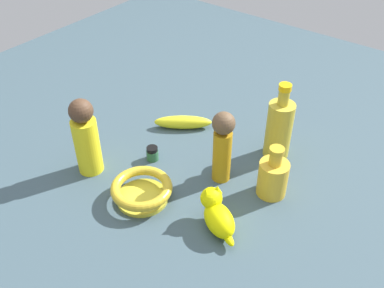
{
  "coord_description": "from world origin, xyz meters",
  "views": [
    {
      "loc": [
        0.69,
        0.53,
        0.76
      ],
      "look_at": [
        0.0,
        0.0,
        0.08
      ],
      "focal_mm": 40.82,
      "sensor_mm": 36.0,
      "label": 1
    }
  ],
  "objects_px": {
    "person_figure_child": "(222,145)",
    "bottle_short": "(273,177)",
    "cat_figurine": "(217,214)",
    "banana": "(183,122)",
    "bottle_tall": "(279,128)",
    "person_figure_adult": "(86,138)",
    "bowl": "(142,190)",
    "nail_polish_jar": "(152,153)"
  },
  "relations": [
    {
      "from": "nail_polish_jar",
      "to": "bowl",
      "type": "bearing_deg",
      "value": 32.29
    },
    {
      "from": "bottle_tall",
      "to": "person_figure_adult",
      "type": "distance_m",
      "value": 0.5
    },
    {
      "from": "person_figure_child",
      "to": "bottle_tall",
      "type": "bearing_deg",
      "value": 159.58
    },
    {
      "from": "bottle_short",
      "to": "bottle_tall",
      "type": "bearing_deg",
      "value": -155.16
    },
    {
      "from": "person_figure_child",
      "to": "bottle_short",
      "type": "xyz_separation_m",
      "value": [
        -0.03,
        0.13,
        -0.06
      ]
    },
    {
      "from": "person_figure_adult",
      "to": "banana",
      "type": "height_order",
      "value": "person_figure_adult"
    },
    {
      "from": "nail_polish_jar",
      "to": "banana",
      "type": "distance_m",
      "value": 0.17
    },
    {
      "from": "person_figure_adult",
      "to": "bowl",
      "type": "bearing_deg",
      "value": 90.13
    },
    {
      "from": "bottle_tall",
      "to": "person_figure_child",
      "type": "bearing_deg",
      "value": -20.42
    },
    {
      "from": "bottle_short",
      "to": "nail_polish_jar",
      "type": "bearing_deg",
      "value": -75.49
    },
    {
      "from": "cat_figurine",
      "to": "banana",
      "type": "distance_m",
      "value": 0.39
    },
    {
      "from": "bowl",
      "to": "person_figure_child",
      "type": "bearing_deg",
      "value": 149.28
    },
    {
      "from": "nail_polish_jar",
      "to": "bottle_short",
      "type": "relative_size",
      "value": 0.28
    },
    {
      "from": "nail_polish_jar",
      "to": "banana",
      "type": "height_order",
      "value": "same"
    },
    {
      "from": "bowl",
      "to": "nail_polish_jar",
      "type": "distance_m",
      "value": 0.15
    },
    {
      "from": "nail_polish_jar",
      "to": "cat_figurine",
      "type": "relative_size",
      "value": 0.31
    },
    {
      "from": "person_figure_child",
      "to": "nail_polish_jar",
      "type": "height_order",
      "value": "person_figure_child"
    },
    {
      "from": "nail_polish_jar",
      "to": "bottle_short",
      "type": "bearing_deg",
      "value": 104.51
    },
    {
      "from": "person_figure_adult",
      "to": "banana",
      "type": "relative_size",
      "value": 1.26
    },
    {
      "from": "cat_figurine",
      "to": "bottle_short",
      "type": "xyz_separation_m",
      "value": [
        -0.17,
        0.04,
        0.01
      ]
    },
    {
      "from": "nail_polish_jar",
      "to": "bottle_tall",
      "type": "relative_size",
      "value": 0.18
    },
    {
      "from": "bowl",
      "to": "cat_figurine",
      "type": "height_order",
      "value": "cat_figurine"
    },
    {
      "from": "banana",
      "to": "cat_figurine",
      "type": "bearing_deg",
      "value": -77.11
    },
    {
      "from": "cat_figurine",
      "to": "banana",
      "type": "bearing_deg",
      "value": -130.23
    },
    {
      "from": "person_figure_child",
      "to": "cat_figurine",
      "type": "relative_size",
      "value": 1.59
    },
    {
      "from": "person_figure_child",
      "to": "banana",
      "type": "bearing_deg",
      "value": -117.7
    },
    {
      "from": "bowl",
      "to": "banana",
      "type": "bearing_deg",
      "value": -160.01
    },
    {
      "from": "banana",
      "to": "bottle_tall",
      "type": "bearing_deg",
      "value": -24.79
    },
    {
      "from": "bottle_tall",
      "to": "person_figure_adult",
      "type": "height_order",
      "value": "bottle_tall"
    },
    {
      "from": "bowl",
      "to": "person_figure_adult",
      "type": "xyz_separation_m",
      "value": [
        0.0,
        -0.18,
        0.07
      ]
    },
    {
      "from": "bottle_short",
      "to": "person_figure_child",
      "type": "bearing_deg",
      "value": -76.57
    },
    {
      "from": "bowl",
      "to": "person_figure_adult",
      "type": "height_order",
      "value": "person_figure_adult"
    },
    {
      "from": "nail_polish_jar",
      "to": "cat_figurine",
      "type": "distance_m",
      "value": 0.29
    },
    {
      "from": "cat_figurine",
      "to": "bowl",
      "type": "bearing_deg",
      "value": -78.65
    },
    {
      "from": "person_figure_child",
      "to": "bottle_short",
      "type": "height_order",
      "value": "person_figure_child"
    },
    {
      "from": "bottle_tall",
      "to": "cat_figurine",
      "type": "xyz_separation_m",
      "value": [
        0.31,
        0.02,
        -0.05
      ]
    },
    {
      "from": "person_figure_adult",
      "to": "bottle_short",
      "type": "distance_m",
      "value": 0.47
    },
    {
      "from": "bottle_tall",
      "to": "bottle_short",
      "type": "distance_m",
      "value": 0.16
    },
    {
      "from": "person_figure_child",
      "to": "cat_figurine",
      "type": "distance_m",
      "value": 0.18
    },
    {
      "from": "bottle_tall",
      "to": "banana",
      "type": "bearing_deg",
      "value": -77.91
    },
    {
      "from": "bowl",
      "to": "nail_polish_jar",
      "type": "bearing_deg",
      "value": -147.71
    },
    {
      "from": "bottle_tall",
      "to": "banana",
      "type": "height_order",
      "value": "bottle_tall"
    }
  ]
}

